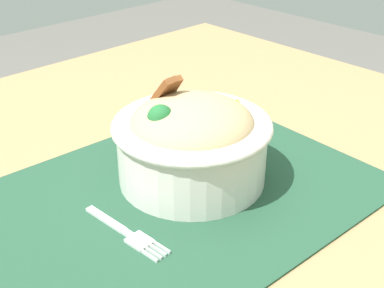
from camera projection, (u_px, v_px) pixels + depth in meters
table at (161, 231)px, 0.68m from camera, size 1.15×0.99×0.70m
placemat at (179, 194)px, 0.64m from camera, size 0.49×0.38×0.00m
bowl at (192, 139)px, 0.64m from camera, size 0.20×0.20×0.13m
fork at (128, 233)px, 0.57m from camera, size 0.02×0.13×0.00m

